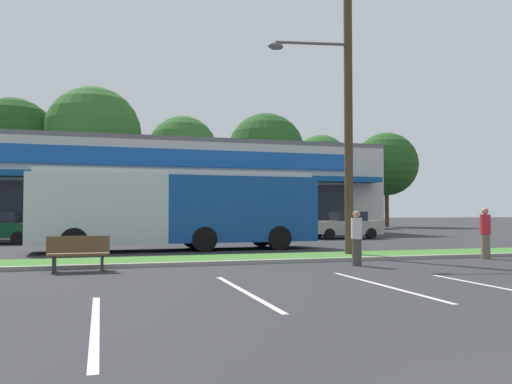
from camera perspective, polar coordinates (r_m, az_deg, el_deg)
grass_median at (r=17.24m, az=-2.24°, el=-7.25°), size 56.00×2.20×0.12m
curb_lip at (r=16.07m, az=-1.16°, el=-7.63°), size 56.00×0.24×0.12m
parking_stripe_0 at (r=7.97m, az=-17.07°, el=-13.57°), size 0.12×4.80×0.01m
parking_stripe_1 at (r=10.61m, az=-1.22°, el=-10.77°), size 0.12×4.80×0.01m
parking_stripe_2 at (r=11.80m, az=13.70°, el=-9.84°), size 0.12×4.80×0.01m
parking_stripe_3 at (r=12.17m, az=25.39°, el=-9.45°), size 0.12×4.80×0.01m
storefront_building at (r=39.65m, az=-10.75°, el=0.17°), size 30.23×14.88×6.35m
tree_left at (r=49.69m, az=-24.91°, el=4.97°), size 7.49×7.49×11.34m
tree_mid_left at (r=47.94m, az=-17.28°, el=5.97°), size 8.29×8.29×12.44m
tree_mid at (r=47.71m, az=-7.98°, el=4.47°), size 6.19×6.19×10.19m
tree_mid_right at (r=50.20m, az=1.09°, el=4.36°), size 7.35×7.35×10.97m
tree_right at (r=54.17m, az=7.06°, el=3.01°), size 5.98×5.98×9.45m
tree_far_right at (r=57.10m, az=13.98°, el=2.95°), size 6.63×6.63×9.93m
utility_pole at (r=19.11m, az=9.59°, el=9.93°), size 3.12×2.39×10.47m
city_bus at (r=21.97m, az=-8.50°, el=-1.68°), size 11.63×2.91×3.25m
bus_stop_bench at (r=14.85m, az=-18.73°, el=-6.25°), size 1.60×0.45×0.95m
car_0 at (r=31.53m, az=9.57°, el=-3.55°), size 4.27×1.94×1.60m
pedestrian_near_bench at (r=15.84m, az=10.88°, el=-4.92°), size 0.33×0.33×1.63m
pedestrian_mid at (r=19.44m, az=23.65°, el=-4.11°), size 0.35×0.35×1.73m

